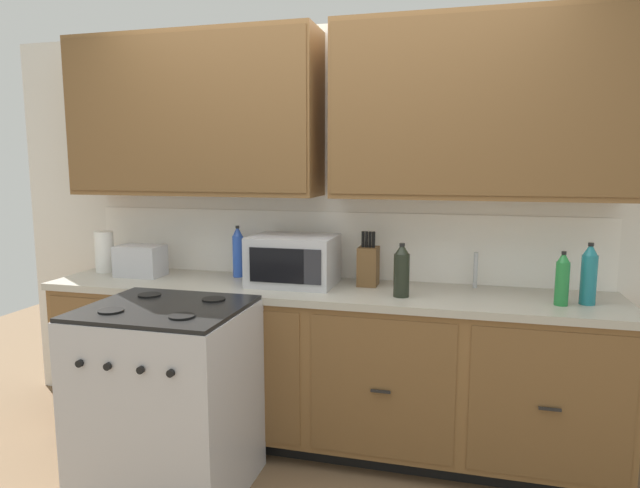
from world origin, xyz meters
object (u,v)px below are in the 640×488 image
Objects in this scene: bottle_dark at (402,271)px; bottle_blue at (238,252)px; stove_range at (168,399)px; microwave at (293,260)px; bottle_green at (562,279)px; bottle_teal at (589,275)px; knife_block at (368,265)px; toaster at (140,261)px; paper_towel_roll at (105,252)px.

bottle_dark is 1.06m from bottle_blue.
stove_range is 1.00m from bottle_blue.
bottle_blue is at bearing 165.58° from bottle_dark.
microwave reaches higher than bottle_green.
microwave is 1.54m from bottle_teal.
bottle_blue reaches higher than bottle_teal.
bottle_teal is at bearing -2.57° from microwave.
knife_block is 1.10× the size of bottle_dark.
bottle_blue is (-0.81, 0.04, 0.04)m from knife_block.
stove_range is 3.38× the size of bottle_dark.
knife_block reaches higher than toaster.
knife_block is 1.01× the size of bottle_teal.
bottle_teal reaches higher than bottle_dark.
toaster is 2.52m from bottle_teal.
toaster is 1.62m from bottle_dark.
microwave reaches higher than toaster.
bottle_dark is at bearing 26.13° from stove_range.
knife_block reaches higher than microwave.
knife_block is at bearing 172.18° from bottle_teal.
bottle_green is 1.82m from bottle_blue.
toaster is 0.30m from paper_towel_roll.
toaster is 0.61m from bottle_blue.
bottle_dark reaches higher than bottle_green.
bottle_teal is 0.97× the size of bottle_blue.
knife_block is 1.13m from bottle_teal.
paper_towel_roll is at bearing 174.26° from bottle_dark.
bottle_green is (2.69, -0.17, 0.00)m from paper_towel_roll.
bottle_dark reaches higher than stove_range.
bottle_green reaches higher than toaster.
bottle_blue reaches higher than knife_block.
knife_block is (1.40, 0.10, 0.02)m from toaster.
bottle_green is (0.99, -0.21, 0.02)m from knife_block.
microwave is 1.71× the size of toaster.
paper_towel_roll is at bearing 177.79° from microwave.
stove_range is 2.01m from bottle_green.
microwave is at bearing 175.06° from bottle_green.
bottle_dark is (1.07, 0.52, 0.60)m from stove_range.
bottle_blue is at bearing 4.57° from paper_towel_roll.
knife_block is at bearing 1.18° from paper_towel_roll.
bottle_teal is 0.91m from bottle_dark.
microwave reaches higher than paper_towel_roll.
microwave is 0.65m from bottle_dark.
bottle_green reaches higher than stove_range.
stove_range is at bearing -163.13° from bottle_teal.
paper_towel_roll is (-0.30, 0.06, 0.03)m from toaster.
bottle_blue is at bearing 174.39° from bottle_teal.
paper_towel_roll is at bearing -178.82° from knife_block.
paper_towel_roll reaches higher than toaster.
bottle_blue is (0.04, 0.79, 0.61)m from stove_range.
bottle_teal is at bearing -7.82° from knife_block.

